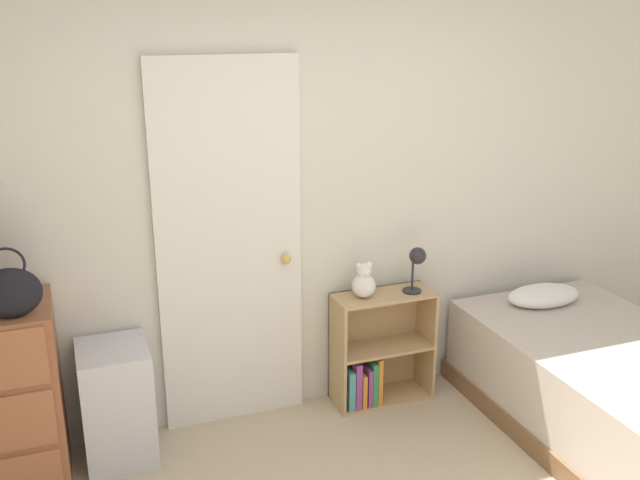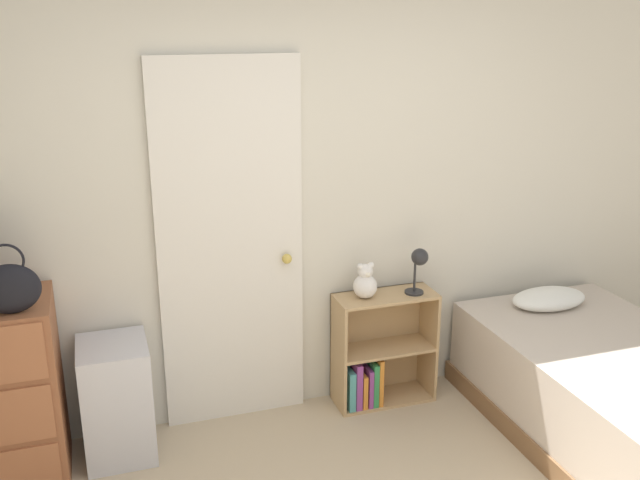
% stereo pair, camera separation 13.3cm
% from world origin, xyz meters
% --- Properties ---
extents(wall_back, '(10.00, 0.06, 2.55)m').
position_xyz_m(wall_back, '(0.00, 1.94, 1.27)').
color(wall_back, beige).
rests_on(wall_back, ground_plane).
extents(door_closed, '(0.81, 0.09, 2.06)m').
position_xyz_m(door_closed, '(-0.34, 1.89, 1.03)').
color(door_closed, silver).
rests_on(door_closed, ground_plane).
extents(handbag, '(0.28, 0.10, 0.33)m').
position_xyz_m(handbag, '(-1.43, 1.50, 1.08)').
color(handbag, black).
rests_on(handbag, dresser).
extents(storage_bin, '(0.35, 0.39, 0.64)m').
position_xyz_m(storage_bin, '(-1.01, 1.70, 0.32)').
color(storage_bin, silver).
rests_on(storage_bin, ground_plane).
extents(bookshelf, '(0.60, 0.25, 0.69)m').
position_xyz_m(bookshelf, '(0.49, 1.77, 0.28)').
color(bookshelf, tan).
rests_on(bookshelf, ground_plane).
extents(teddy_bear, '(0.14, 0.14, 0.21)m').
position_xyz_m(teddy_bear, '(0.41, 1.76, 0.78)').
color(teddy_bear, silver).
rests_on(teddy_bear, bookshelf).
extents(desk_lamp, '(0.13, 0.12, 0.28)m').
position_xyz_m(desk_lamp, '(0.73, 1.73, 0.89)').
color(desk_lamp, '#262628').
rests_on(desk_lamp, bookshelf).
extents(bed, '(1.08, 1.92, 0.65)m').
position_xyz_m(bed, '(1.57, 0.94, 0.27)').
color(bed, brown).
rests_on(bed, ground_plane).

